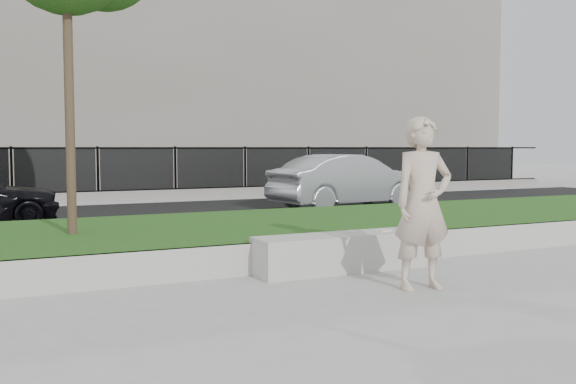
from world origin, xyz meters
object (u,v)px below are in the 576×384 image
stone_bench (341,252)px  car_silver (348,181)px  man (423,203)px  book (383,230)px

stone_bench → car_silver: size_ratio=0.56×
stone_bench → man: size_ratio=1.21×
stone_bench → book: bearing=-1.5°
man → book: man is taller
stone_bench → man: bearing=-78.5°
stone_bench → man: 1.53m
stone_bench → car_silver: bearing=58.1°
stone_bench → book: (0.64, -0.02, 0.25)m
man → book: (0.37, 1.30, -0.48)m
man → car_silver: (4.11, 8.36, -0.24)m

